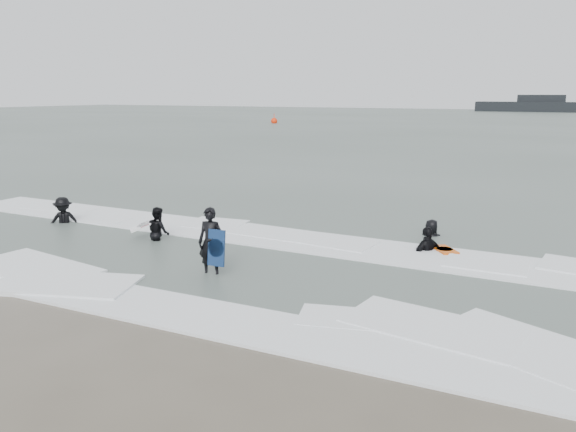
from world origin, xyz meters
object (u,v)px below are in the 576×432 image
at_px(surfer_wading, 159,241).
at_px(surfer_right_near, 427,252).
at_px(surfer_centre, 212,276).
at_px(vessel_horizon, 541,106).
at_px(buoy, 274,121).
at_px(surfer_breaker, 64,225).
at_px(surfer_right_far, 431,237).

relative_size(surfer_wading, surfer_right_near, 0.87).
relative_size(surfer_centre, surfer_wading, 1.11).
bearing_deg(vessel_horizon, buoy, -114.32).
bearing_deg(surfer_centre, buoy, 106.78).
bearing_deg(surfer_breaker, surfer_wading, -38.38).
bearing_deg(surfer_wading, surfer_breaker, 26.77).
bearing_deg(surfer_centre, surfer_breaker, 153.14).
xyz_separation_m(surfer_right_far, vessel_horizon, (-3.23, 137.08, 1.55)).
bearing_deg(vessel_horizon, surfer_right_far, -88.65).
bearing_deg(buoy, surfer_right_near, -58.42).
distance_m(surfer_centre, vessel_horizon, 143.88).
bearing_deg(buoy, surfer_right_far, -57.82).
xyz_separation_m(surfer_right_near, buoy, (-38.24, 62.19, 0.42)).
height_order(surfer_centre, surfer_right_near, surfer_right_near).
relative_size(surfer_breaker, surfer_right_far, 1.07).
distance_m(surfer_wading, buoy, 71.42).
relative_size(buoy, vessel_horizon, 0.05).
distance_m(surfer_breaker, vessel_horizon, 141.64).
xyz_separation_m(surfer_right_near, surfer_right_far, (-0.30, 1.91, 0.00)).
relative_size(surfer_centre, vessel_horizon, 0.06).
height_order(surfer_breaker, surfer_right_far, surfer_breaker).
bearing_deg(vessel_horizon, surfer_centre, -90.44).
xyz_separation_m(surfer_wading, surfer_right_far, (7.95, 4.54, 0.00)).
bearing_deg(surfer_wading, vessel_horizon, -61.64).
bearing_deg(surfer_right_near, surfer_wading, -36.20).
bearing_deg(surfer_right_near, vessel_horizon, -142.39).
bearing_deg(buoy, vessel_horizon, 65.68).
distance_m(surfer_right_near, surfer_right_far, 1.93).
bearing_deg(surfer_right_far, surfer_wading, 18.58).
distance_m(surfer_breaker, buoy, 69.32).
bearing_deg(vessel_horizon, surfer_wading, -91.91).
xyz_separation_m(surfer_breaker, surfer_right_near, (12.93, 2.34, 0.00)).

